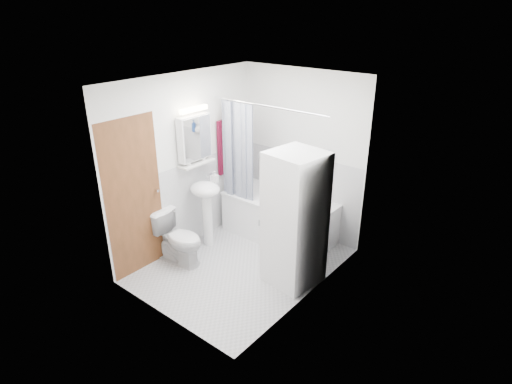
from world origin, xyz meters
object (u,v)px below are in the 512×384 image
Objects in this scene: sink at (206,199)px; toilet at (179,238)px; bathtub at (279,216)px; washer_dryer at (294,220)px.

toilet is at bearing -86.52° from sink.
bathtub is 1.11m from sink.
toilet is (-1.40, -0.61, -0.49)m from washer_dryer.
bathtub is at bearing 50.79° from sink.
bathtub is 0.97× the size of washer_dryer.
washer_dryer reaches higher than toilet.
washer_dryer is 2.37× the size of toilet.
washer_dryer is 1.60m from toilet.
sink is (-0.67, -0.82, 0.36)m from bathtub.
washer_dryer is at bearing -72.94° from toilet.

